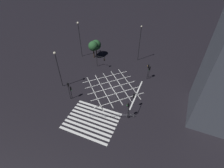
{
  "coord_description": "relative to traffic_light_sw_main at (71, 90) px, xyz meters",
  "views": [
    {
      "loc": [
        11.68,
        -28.24,
        27.95
      ],
      "look_at": [
        0.0,
        0.0,
        1.13
      ],
      "focal_mm": 28.0,
      "sensor_mm": 36.0,
      "label": 1
    }
  ],
  "objects": [
    {
      "name": "ground_plane",
      "position": [
        6.75,
        6.58,
        -2.44
      ],
      "size": [
        200.0,
        200.0,
        0.0
      ],
      "primitive_type": "plane",
      "color": "black"
    },
    {
      "name": "road_markings",
      "position": [
        7.03,
        -0.61,
        -2.43
      ],
      "size": [
        14.88,
        21.7,
        0.01
      ],
      "color": "silver",
      "rests_on": "ground_plane"
    },
    {
      "name": "traffic_light_sw_main",
      "position": [
        0.0,
        0.0,
        0.0
      ],
      "size": [
        0.39,
        0.36,
        3.4
      ],
      "color": "black",
      "rests_on": "ground_plane"
    },
    {
      "name": "traffic_light_ne_cross",
      "position": [
        13.77,
        13.58,
        -0.02
      ],
      "size": [
        0.36,
        0.39,
        3.38
      ],
      "rotation": [
        0.0,
        0.0,
        -1.57
      ],
      "color": "black",
      "rests_on": "ground_plane"
    },
    {
      "name": "traffic_light_ne_main",
      "position": [
        13.53,
        12.81,
        0.75
      ],
      "size": [
        0.39,
        0.36,
        4.48
      ],
      "rotation": [
        0.0,
        0.0,
        3.14
      ],
      "color": "black",
      "rests_on": "ground_plane"
    },
    {
      "name": "traffic_light_nw_main",
      "position": [
        1.02,
        13.08,
        0.1
      ],
      "size": [
        2.49,
        0.36,
        3.45
      ],
      "color": "black",
      "rests_on": "ground_plane"
    },
    {
      "name": "traffic_light_se_main",
      "position": [
        12.88,
        -0.34,
        0.52
      ],
      "size": [
        0.39,
        0.36,
        4.15
      ],
      "rotation": [
        0.0,
        0.0,
        3.14
      ],
      "color": "black",
      "rests_on": "ground_plane"
    },
    {
      "name": "traffic_light_sw_cross",
      "position": [
        -0.3,
        -0.21,
        0.82
      ],
      "size": [
        0.36,
        0.39,
        4.58
      ],
      "rotation": [
        0.0,
        0.0,
        1.57
      ],
      "color": "black",
      "rests_on": "ground_plane"
    },
    {
      "name": "traffic_light_se_cross",
      "position": [
        13.15,
        1.14,
        0.68
      ],
      "size": [
        0.36,
        3.19,
        4.19
      ],
      "rotation": [
        0.0,
        0.0,
        1.57
      ],
      "color": "black",
      "rests_on": "ground_plane"
    },
    {
      "name": "street_lamp_east",
      "position": [
        -4.34,
        2.56,
        4.44
      ],
      "size": [
        0.57,
        0.57,
        9.42
      ],
      "color": "black",
      "rests_on": "ground_plane"
    },
    {
      "name": "street_lamp_west",
      "position": [
        9.07,
        20.34,
        3.89
      ],
      "size": [
        0.42,
        0.42,
        10.17
      ],
      "color": "black",
      "rests_on": "ground_plane"
    },
    {
      "name": "street_lamp_far",
      "position": [
        -6.73,
        15.99,
        4.98
      ],
      "size": [
        0.57,
        0.57,
        10.32
      ],
      "color": "black",
      "rests_on": "ground_plane"
    },
    {
      "name": "street_tree_near",
      "position": [
        -3.15,
        16.79,
        1.24
      ],
      "size": [
        2.79,
        2.79,
        5.11
      ],
      "color": "#38281C",
      "rests_on": "ground_plane"
    },
    {
      "name": "street_tree_far",
      "position": [
        -2.95,
        18.01,
        1.01
      ],
      "size": [
        2.91,
        2.91,
        4.92
      ],
      "color": "#38281C",
      "rests_on": "ground_plane"
    },
    {
      "name": "pedestrian_railing",
      "position": [
        10.14,
        -1.62,
        -1.76
      ],
      "size": [
        8.02,
        3.35,
        1.05
      ],
      "rotation": [
        0.0,
        0.0,
        0.39
      ],
      "color": "gray",
      "rests_on": "ground_plane"
    }
  ]
}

